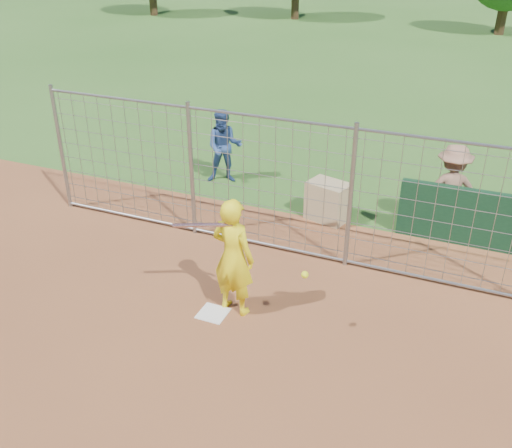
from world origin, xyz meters
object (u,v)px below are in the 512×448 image
at_px(bystander_a, 224,147).
at_px(bystander_c, 451,190).
at_px(equipment_bin, 328,201).
at_px(batter, 233,257).

distance_m(bystander_a, bystander_c, 5.04).
bearing_deg(equipment_bin, batter, -81.39).
height_order(batter, bystander_a, batter).
bearing_deg(bystander_c, bystander_a, -21.88).
relative_size(batter, bystander_a, 1.12).
distance_m(bystander_c, equipment_bin, 2.34).
bearing_deg(bystander_c, batter, 39.80).
bearing_deg(bystander_a, equipment_bin, -40.94).
bearing_deg(batter, equipment_bin, -88.60).
bearing_deg(bystander_c, equipment_bin, -6.13).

